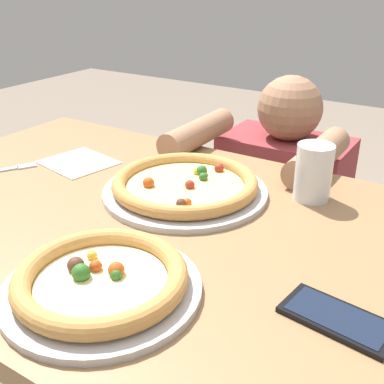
% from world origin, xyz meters
% --- Properties ---
extents(dining_table, '(1.29, 0.80, 0.75)m').
position_xyz_m(dining_table, '(0.00, 0.00, 0.64)').
color(dining_table, '#936D47').
rests_on(dining_table, ground).
extents(pizza_near, '(0.30, 0.30, 0.04)m').
position_xyz_m(pizza_near, '(0.08, -0.23, 0.77)').
color(pizza_near, '#B7B7BC').
rests_on(pizza_near, dining_table).
extents(pizza_far, '(0.35, 0.35, 0.04)m').
position_xyz_m(pizza_far, '(-0.00, 0.12, 0.77)').
color(pizza_far, '#B7B7BC').
rests_on(pizza_far, dining_table).
extents(water_cup_clear, '(0.07, 0.07, 0.12)m').
position_xyz_m(water_cup_clear, '(0.23, 0.24, 0.81)').
color(water_cup_clear, silver).
rests_on(water_cup_clear, dining_table).
extents(paper_napkin, '(0.18, 0.17, 0.00)m').
position_xyz_m(paper_napkin, '(-0.32, 0.13, 0.75)').
color(paper_napkin, white).
rests_on(paper_napkin, dining_table).
extents(cell_phone, '(0.16, 0.09, 0.01)m').
position_xyz_m(cell_phone, '(0.39, -0.11, 0.75)').
color(cell_phone, black).
rests_on(cell_phone, dining_table).
extents(diner_seated, '(0.40, 0.52, 0.92)m').
position_xyz_m(diner_seated, '(0.03, 0.62, 0.42)').
color(diner_seated, '#333847').
rests_on(diner_seated, ground).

